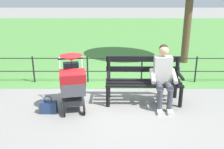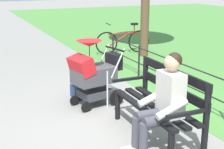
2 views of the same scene
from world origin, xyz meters
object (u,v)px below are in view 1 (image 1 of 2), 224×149
object	(u,v)px
stroller	(72,82)
handbag	(49,107)
park_bench	(143,78)
person_on_bench	(163,75)

from	to	relation	value
stroller	handbag	bearing A→B (deg)	19.56
park_bench	stroller	size ratio (longest dim) A/B	1.40
handbag	stroller	bearing A→B (deg)	-160.44
park_bench	stroller	world-z (taller)	stroller
park_bench	handbag	world-z (taller)	park_bench
person_on_bench	park_bench	bearing A→B (deg)	-30.54
park_bench	person_on_bench	size ratio (longest dim) A/B	1.26
handbag	park_bench	bearing A→B (deg)	-162.74
stroller	handbag	distance (m)	0.68
person_on_bench	handbag	distance (m)	2.39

